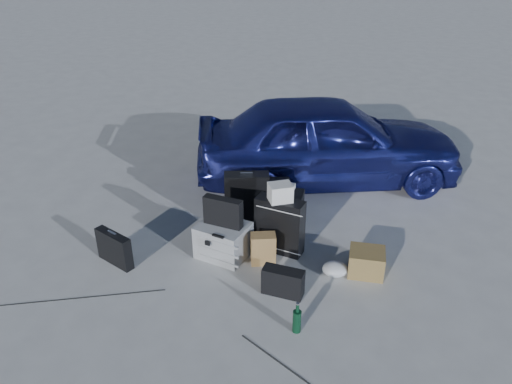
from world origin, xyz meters
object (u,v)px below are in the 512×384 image
suitcase_left (247,200)px  car (328,140)px  pelican_case (223,240)px  suitcase_right (280,226)px  duffel_bag (277,202)px  briefcase (114,248)px  cardboard_box (366,262)px  green_bottle (297,318)px

suitcase_left → car: bearing=46.0°
pelican_case → suitcase_right: 0.66m
suitcase_left → duffel_bag: 0.50m
car → briefcase: 3.33m
briefcase → cardboard_box: 2.75m
car → duffel_bag: (-0.58, -1.10, -0.46)m
car → cardboard_box: (0.52, -2.19, -0.49)m
suitcase_left → green_bottle: size_ratio=2.21×
suitcase_right → green_bottle: 1.33m
duffel_bag → briefcase: bearing=-135.9°
briefcase → green_bottle: (2.08, -0.74, -0.03)m
duffel_bag → cardboard_box: 1.56m
briefcase → green_bottle: 2.21m
car → suitcase_right: bearing=152.9°
briefcase → duffel_bag: 2.12m
suitcase_right → cardboard_box: size_ratio=1.77×
suitcase_left → suitcase_right: (0.47, -0.50, -0.02)m
green_bottle → cardboard_box: bearing=56.9°
pelican_case → briefcase: size_ratio=1.10×
cardboard_box → suitcase_right: bearing=164.0°
suitcase_right → green_bottle: bearing=-59.5°
briefcase → pelican_case: bearing=45.2°
duffel_bag → green_bottle: size_ratio=2.12×
green_bottle → suitcase_left: bearing=113.8°
suitcase_left → pelican_case: bearing=-112.8°
suitcase_left → cardboard_box: bearing=-39.5°
car → briefcase: size_ratio=7.59×
pelican_case → cardboard_box: (1.58, -0.08, -0.06)m
suitcase_right → green_bottle: size_ratio=2.08×
suitcase_left → suitcase_right: size_ratio=1.06×
pelican_case → duffel_bag: pelican_case is taller
suitcase_left → briefcase: bearing=-152.2°
suitcase_left → green_bottle: bearing=-77.3°
suitcase_right → duffel_bag: bearing=115.6°
pelican_case → cardboard_box: pelican_case is taller
car → green_bottle: 3.23m
car → briefcase: (-2.21, -2.46, -0.44)m
pelican_case → cardboard_box: bearing=15.5°
pelican_case → cardboard_box: size_ratio=1.45×
pelican_case → suitcase_left: 0.73m
briefcase → duffel_bag: bearing=68.3°
suitcase_right → cardboard_box: (0.97, -0.28, -0.19)m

